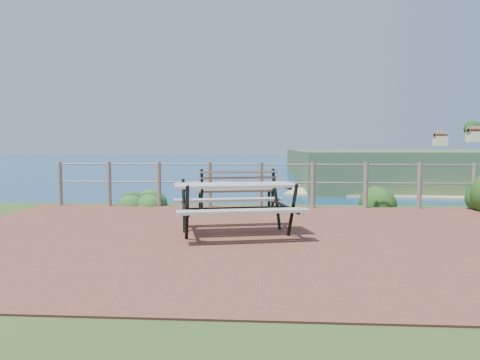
# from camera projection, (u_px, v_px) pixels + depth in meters

# --- Properties ---
(ground) EXTENTS (10.00, 7.00, 0.12)m
(ground) POSITION_uv_depth(u_px,v_px,m) (255.00, 236.00, 7.09)
(ground) COLOR brown
(ground) RESTS_ON ground
(ocean) EXTENTS (1200.00, 1200.00, 0.00)m
(ocean) POSITION_uv_depth(u_px,v_px,m) (272.00, 150.00, 206.13)
(ocean) COLOR #14547B
(ocean) RESTS_ON ground
(safety_railing) EXTENTS (9.40, 0.10, 1.00)m
(safety_railing) POSITION_uv_depth(u_px,v_px,m) (261.00, 182.00, 10.39)
(safety_railing) COLOR #6B5B4C
(safety_railing) RESTS_ON ground
(picnic_table) EXTENTS (1.96, 1.56, 0.78)m
(picnic_table) POSITION_uv_depth(u_px,v_px,m) (236.00, 203.00, 7.15)
(picnic_table) COLOR #9F9B8F
(picnic_table) RESTS_ON ground
(park_bench) EXTENTS (1.64, 0.80, 0.90)m
(park_bench) POSITION_uv_depth(u_px,v_px,m) (236.00, 184.00, 9.64)
(park_bench) COLOR brown
(park_bench) RESTS_ON ground
(shrub_lip_west) EXTENTS (0.81, 0.81, 0.57)m
(shrub_lip_west) POSITION_uv_depth(u_px,v_px,m) (144.00, 205.00, 10.92)
(shrub_lip_west) COLOR #245821
(shrub_lip_west) RESTS_ON ground
(shrub_lip_east) EXTENTS (0.86, 0.86, 0.63)m
(shrub_lip_east) POSITION_uv_depth(u_px,v_px,m) (371.00, 205.00, 11.05)
(shrub_lip_east) COLOR #134015
(shrub_lip_east) RESTS_ON ground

